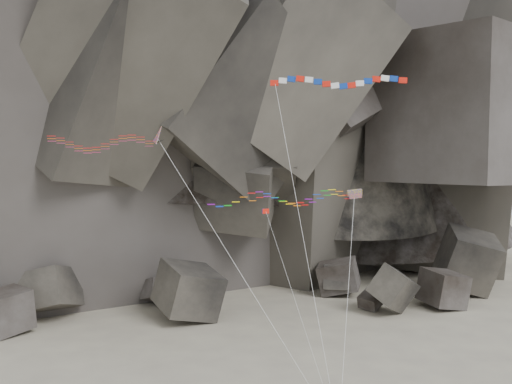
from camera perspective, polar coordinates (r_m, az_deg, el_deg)
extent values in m
cube|color=#47423F|center=(95.11, 7.35, -7.84)|extent=(7.65, 6.66, 5.64)
cube|color=#47423F|center=(80.67, -21.49, -10.16)|extent=(7.20, 7.19, 5.41)
cube|color=#47423F|center=(85.78, 12.08, -9.19)|extent=(7.22, 6.31, 6.90)
cube|color=#47423F|center=(88.04, 10.26, -9.72)|extent=(4.39, 4.28, 2.93)
cube|color=#47423F|center=(94.94, 7.28, -8.06)|extent=(5.51, 6.14, 4.82)
cube|color=#47423F|center=(89.97, -8.92, -9.06)|extent=(4.27, 4.79, 4.15)
cube|color=#47423F|center=(81.48, -6.01, -9.40)|extent=(9.24, 9.05, 7.79)
cube|color=#47423F|center=(89.48, -6.85, -8.81)|extent=(6.02, 6.93, 6.16)
cube|color=#47423F|center=(90.88, 16.28, -8.48)|extent=(6.00, 6.20, 5.34)
cube|color=#47423F|center=(99.05, 18.29, -6.57)|extent=(9.92, 10.34, 10.52)
cube|color=#47423F|center=(86.00, -17.75, -9.11)|extent=(8.10, 9.13, 7.43)
cylinder|color=silver|center=(47.27, -1.05, -7.78)|extent=(11.99, 7.98, 20.80)
cube|color=red|center=(53.70, 1.65, 9.66)|extent=(0.76, 0.61, 0.44)
cube|color=white|center=(53.67, 2.41, 9.86)|extent=(0.80, 0.62, 0.50)
cube|color=#0E329C|center=(53.61, 3.18, 9.99)|extent=(0.81, 0.63, 0.53)
cube|color=red|center=(53.52, 3.96, 10.01)|extent=(0.82, 0.63, 0.53)
cube|color=white|center=(53.43, 4.74, 9.91)|extent=(0.80, 0.62, 0.50)
cube|color=#0E329C|center=(53.36, 5.52, 9.73)|extent=(0.77, 0.61, 0.46)
cube|color=red|center=(53.33, 6.28, 9.52)|extent=(0.79, 0.62, 0.48)
cube|color=white|center=(53.36, 7.03, 9.36)|extent=(0.81, 0.63, 0.52)
cube|color=#0E329C|center=(53.45, 7.76, 9.30)|extent=(0.82, 0.63, 0.53)
cube|color=red|center=(53.58, 8.49, 9.36)|extent=(0.81, 0.62, 0.51)
cube|color=white|center=(53.74, 9.20, 9.51)|extent=(0.78, 0.62, 0.47)
cube|color=#0E329C|center=(53.89, 9.92, 9.69)|extent=(0.78, 0.62, 0.47)
cube|color=red|center=(54.03, 10.64, 9.83)|extent=(0.81, 0.62, 0.52)
cube|color=white|center=(54.12, 11.38, 9.88)|extent=(0.82, 0.63, 0.53)
cube|color=#0E329C|center=(54.17, 12.14, 9.82)|extent=(0.81, 0.63, 0.52)
cube|color=red|center=(54.19, 12.91, 9.65)|extent=(0.79, 0.62, 0.48)
cylinder|color=silver|center=(49.16, 4.32, -4.64)|extent=(2.16, 10.36, 25.33)
cube|color=#D9C60C|center=(54.11, 8.76, -0.07)|extent=(1.32, 0.54, 0.71)
cube|color=#0CB219|center=(53.97, 8.82, -0.37)|extent=(1.10, 0.40, 0.48)
cylinder|color=silver|center=(50.45, 8.13, -9.72)|extent=(4.45, 9.01, 16.23)
cube|color=red|center=(51.25, 0.87, -1.72)|extent=(0.58, 0.26, 0.38)
cube|color=#0E329C|center=(51.21, 0.65, -1.72)|extent=(0.22, 0.12, 0.40)
cylinder|color=silver|center=(49.09, 3.93, -10.86)|extent=(3.40, 8.28, 14.93)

